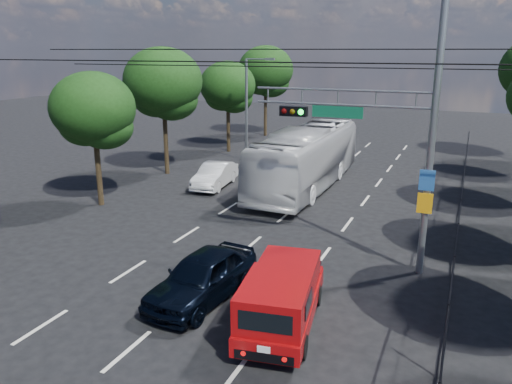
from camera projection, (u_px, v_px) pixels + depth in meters
The scene contains 14 objects.
ground at pixel (127, 351), 13.03m from camera, with size 120.00×120.00×0.00m, color black.
lane_markings at pixel (298, 204), 25.39m from camera, with size 6.12×38.00×0.01m.
signal_mast at pixel (395, 123), 16.64m from camera, with size 6.43×0.39×9.50m.
streetlight_left at pixel (249, 106), 33.79m from camera, with size 2.09×0.22×7.08m.
utility_wires at pixel (259, 59), 18.85m from camera, with size 22.00×5.04×0.74m.
fence_right at pixel (460, 214), 20.61m from camera, with size 0.06×34.03×2.00m.
tree_left_b at pixel (94, 114), 24.11m from camera, with size 4.08×4.08×6.63m.
tree_left_c at pixel (164, 87), 30.30m from camera, with size 4.80×4.80×7.80m.
tree_left_d at pixel (228, 89), 37.40m from camera, with size 4.20×4.20×6.83m.
tree_left_e at pixel (266, 74), 44.32m from camera, with size 4.92×4.92×7.99m.
red_pickup at pixel (282, 296), 13.91m from camera, with size 2.47×5.02×1.80m.
navy_hatchback at pixel (202, 276), 15.56m from camera, with size 1.81×4.51×1.54m, color black.
white_bus at pixel (307, 158), 28.14m from camera, with size 2.87×12.26×3.42m, color silver.
white_van at pixel (215, 175), 28.49m from camera, with size 1.44×4.12×1.36m, color silver.
Camera 1 is at (7.59, -9.13, 7.58)m, focal length 35.00 mm.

